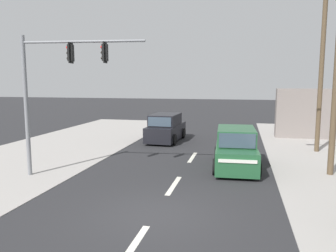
% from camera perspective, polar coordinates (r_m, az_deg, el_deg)
% --- Properties ---
extents(ground_plane, '(140.00, 140.00, 0.00)m').
position_cam_1_polar(ground_plane, '(10.43, -2.46, -15.25)').
color(ground_plane, '#28282B').
extents(lane_dash_near, '(0.20, 2.40, 0.01)m').
position_cam_1_polar(lane_dash_near, '(8.70, -6.13, -20.16)').
color(lane_dash_near, silver).
rests_on(lane_dash_near, ground).
extents(lane_dash_mid, '(0.20, 2.40, 0.01)m').
position_cam_1_polar(lane_dash_mid, '(13.17, 1.02, -10.29)').
color(lane_dash_mid, silver).
rests_on(lane_dash_mid, ground).
extents(lane_dash_far, '(0.20, 2.40, 0.01)m').
position_cam_1_polar(lane_dash_far, '(17.92, 4.28, -5.46)').
color(lane_dash_far, silver).
rests_on(lane_dash_far, ground).
extents(kerb_left_verge, '(8.00, 40.00, 0.02)m').
position_cam_1_polar(kerb_left_verge, '(17.73, -26.42, -6.37)').
color(kerb_left_verge, '#A39E99').
rests_on(kerb_left_verge, ground).
extents(utility_pole_midground_right, '(3.78, 0.44, 10.99)m').
position_cam_1_polar(utility_pole_midground_right, '(15.81, 27.21, 13.38)').
color(utility_pole_midground_right, brown).
rests_on(utility_pole_midground_right, ground).
extents(utility_pole_background_right, '(1.80, 0.26, 10.53)m').
position_cam_1_polar(utility_pole_background_right, '(20.87, 25.27, 10.91)').
color(utility_pole_background_right, brown).
rests_on(utility_pole_background_right, ground).
extents(traffic_signal_mast, '(5.27, 0.67, 6.00)m').
position_cam_1_polar(traffic_signal_mast, '(14.63, -19.26, 7.57)').
color(traffic_signal_mast, slate).
rests_on(traffic_signal_mast, ground).
extents(suv_oncoming_mid, '(2.23, 4.62, 1.90)m').
position_cam_1_polar(suv_oncoming_mid, '(15.96, 11.73, -4.00)').
color(suv_oncoming_mid, '#235633').
rests_on(suv_oncoming_mid, ground).
extents(suv_receding_far, '(2.20, 4.60, 1.90)m').
position_cam_1_polar(suv_receding_far, '(22.68, -0.38, -0.41)').
color(suv_receding_far, black).
rests_on(suv_receding_far, ground).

